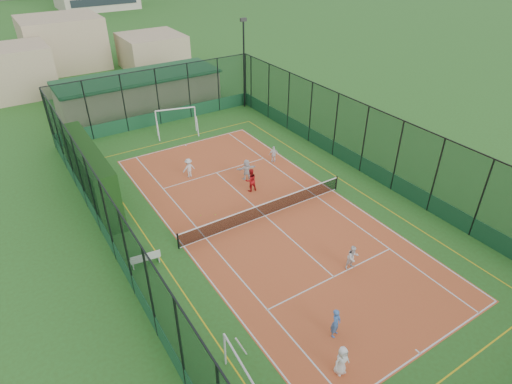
% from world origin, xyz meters
% --- Properties ---
extents(ground, '(300.00, 300.00, 0.00)m').
position_xyz_m(ground, '(0.00, 0.00, 0.00)').
color(ground, '#305D20').
rests_on(ground, ground).
extents(court_slab, '(11.17, 23.97, 0.01)m').
position_xyz_m(court_slab, '(0.00, 0.00, 0.01)').
color(court_slab, '#CD4E2D').
rests_on(court_slab, ground).
extents(tennis_net, '(11.67, 0.12, 1.06)m').
position_xyz_m(tennis_net, '(0.00, 0.00, 0.53)').
color(tennis_net, black).
rests_on(tennis_net, ground).
extents(perimeter_fence, '(18.12, 34.12, 5.00)m').
position_xyz_m(perimeter_fence, '(0.00, 0.00, 2.50)').
color(perimeter_fence, black).
rests_on(perimeter_fence, ground).
extents(floodlight_ne, '(0.60, 0.26, 8.25)m').
position_xyz_m(floodlight_ne, '(8.60, 16.60, 4.12)').
color(floodlight_ne, black).
rests_on(floodlight_ne, ground).
extents(clubhouse, '(15.20, 7.20, 3.15)m').
position_xyz_m(clubhouse, '(0.00, 22.00, 1.57)').
color(clubhouse, tan).
rests_on(clubhouse, ground).
extents(hedge_left, '(1.32, 8.79, 3.84)m').
position_xyz_m(hedge_left, '(-8.30, 7.51, 1.92)').
color(hedge_left, black).
rests_on(hedge_left, ground).
extents(white_bench, '(1.60, 0.63, 0.88)m').
position_xyz_m(white_bench, '(-7.80, -0.28, 0.44)').
color(white_bench, white).
rests_on(white_bench, ground).
extents(futsal_goal_near, '(2.89, 1.03, 1.83)m').
position_xyz_m(futsal_goal_near, '(-7.27, -9.24, 0.92)').
color(futsal_goal_near, white).
rests_on(futsal_goal_near, ground).
extents(futsal_goal_far, '(3.54, 1.87, 2.19)m').
position_xyz_m(futsal_goal_far, '(0.44, 14.34, 1.10)').
color(futsal_goal_far, white).
rests_on(futsal_goal_far, ground).
extents(child_near_left, '(0.72, 0.48, 1.44)m').
position_xyz_m(child_near_left, '(-3.45, -10.70, 0.73)').
color(child_near_left, white).
rests_on(child_near_left, court_slab).
extents(child_near_mid, '(0.66, 0.57, 1.51)m').
position_xyz_m(child_near_mid, '(-2.41, -9.17, 0.77)').
color(child_near_mid, '#4575C3').
rests_on(child_near_mid, court_slab).
extents(child_near_right, '(0.74, 0.60, 1.42)m').
position_xyz_m(child_near_right, '(1.23, -6.37, 0.72)').
color(child_near_right, white).
rests_on(child_near_right, court_slab).
extents(child_far_left, '(0.94, 0.57, 1.42)m').
position_xyz_m(child_far_left, '(-1.88, 6.95, 0.72)').
color(child_far_left, silver).
rests_on(child_far_left, court_slab).
extents(child_far_right, '(0.82, 0.57, 1.29)m').
position_xyz_m(child_far_right, '(4.46, 5.53, 0.65)').
color(child_far_right, white).
rests_on(child_far_right, court_slab).
extents(child_far_back, '(1.47, 0.73, 1.52)m').
position_xyz_m(child_far_back, '(1.40, 4.46, 0.77)').
color(child_far_back, silver).
rests_on(child_far_back, court_slab).
extents(coach, '(0.84, 0.68, 1.62)m').
position_xyz_m(coach, '(0.83, 2.99, 0.82)').
color(coach, '#AD1216').
rests_on(coach, court_slab).
extents(tennis_balls, '(4.62, 1.19, 0.07)m').
position_xyz_m(tennis_balls, '(-1.58, 1.64, 0.04)').
color(tennis_balls, '#CCE033').
rests_on(tennis_balls, court_slab).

